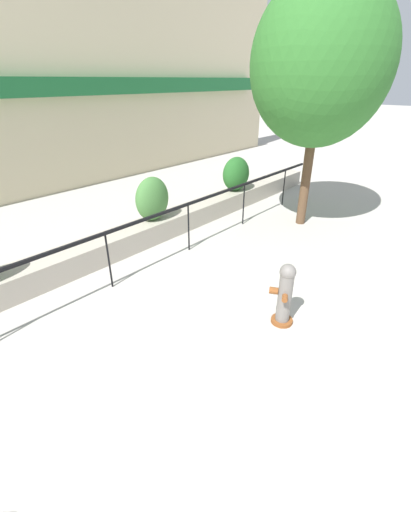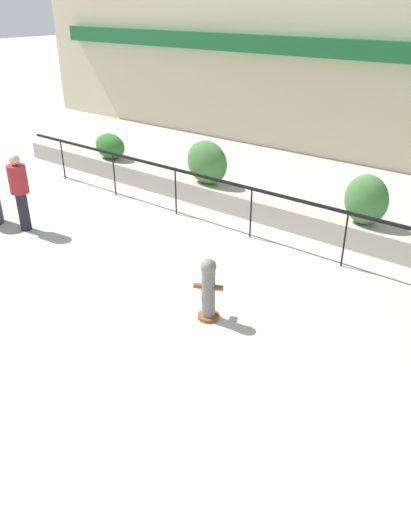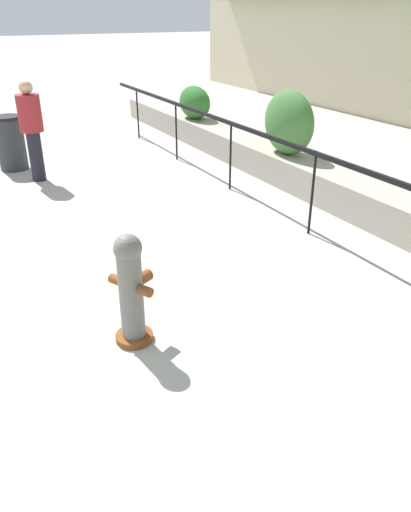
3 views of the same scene
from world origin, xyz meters
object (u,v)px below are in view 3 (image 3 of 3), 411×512
at_px(hedge_bush_1, 289,123).
at_px(trash_bin, 11,143).
at_px(pedestrian, 31,125).
at_px(fire_hydrant, 131,288).
at_px(hedge_bush_0, 195,102).

relative_size(hedge_bush_1, trash_bin, 1.15).
relative_size(pedestrian, trash_bin, 1.71).
bearing_deg(pedestrian, trash_bin, -163.73).
height_order(hedge_bush_1, fire_hydrant, hedge_bush_1).
relative_size(hedge_bush_1, pedestrian, 0.67).
bearing_deg(trash_bin, hedge_bush_0, 96.47).
relative_size(hedge_bush_0, fire_hydrant, 0.96).
xyz_separation_m(hedge_bush_0, trash_bin, (0.47, -4.17, -0.36)).
relative_size(hedge_bush_0, pedestrian, 0.60).
distance_m(pedestrian, trash_bin, 1.09).
height_order(hedge_bush_0, trash_bin, hedge_bush_0).
xyz_separation_m(fire_hydrant, pedestrian, (-5.40, 0.22, 0.44)).
distance_m(hedge_bush_1, pedestrian, 4.45).
height_order(hedge_bush_0, hedge_bush_1, hedge_bush_1).
bearing_deg(hedge_bush_1, hedge_bush_0, 180.00).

